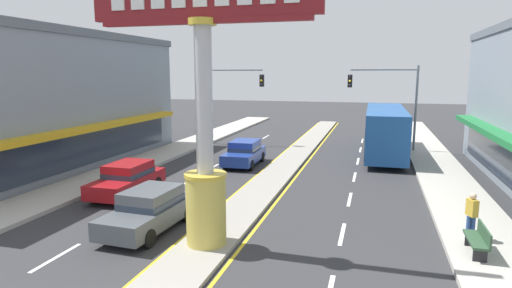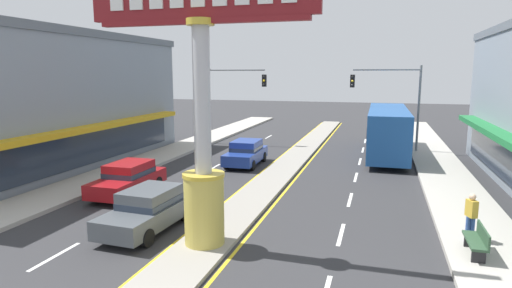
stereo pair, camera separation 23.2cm
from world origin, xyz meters
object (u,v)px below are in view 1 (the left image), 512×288
at_px(traffic_light_left_side, 227,91).
at_px(traffic_light_right_side, 391,93).
at_px(sedan_near_right_lane, 128,179).
at_px(street_bench, 479,239).
at_px(district_sign, 204,112).
at_px(pedestrian_near_kerb, 472,213).
at_px(bus_far_right_lane, 385,129).
at_px(storefront_left, 27,100).
at_px(sedan_mid_left_lane, 244,153).
at_px(sedan_near_left_lane, 150,209).

relative_size(traffic_light_left_side, traffic_light_right_side, 1.00).
bearing_deg(sedan_near_right_lane, street_bench, -13.10).
distance_m(district_sign, pedestrian_near_kerb, 9.40).
bearing_deg(district_sign, pedestrian_near_kerb, 17.14).
relative_size(traffic_light_right_side, pedestrian_near_kerb, 3.87).
bearing_deg(bus_far_right_lane, storefront_left, -155.52).
height_order(district_sign, traffic_light_right_side, district_sign).
distance_m(sedan_near_right_lane, bus_far_right_lane, 17.87).
relative_size(sedan_mid_left_lane, street_bench, 2.71).
relative_size(sedan_mid_left_lane, pedestrian_near_kerb, 2.71).
xyz_separation_m(district_sign, storefront_left, (-15.00, 8.63, -0.39)).
xyz_separation_m(district_sign, sedan_near_right_lane, (-5.86, 4.69, -3.67)).
height_order(district_sign, storefront_left, district_sign).
height_order(traffic_light_left_side, sedan_mid_left_lane, traffic_light_left_side).
distance_m(storefront_left, street_bench, 24.72).
bearing_deg(storefront_left, bus_far_right_lane, 24.48).
bearing_deg(bus_far_right_lane, pedestrian_near_kerb, -80.79).
distance_m(storefront_left, sedan_mid_left_lane, 13.44).
bearing_deg(district_sign, traffic_light_left_side, 107.42).
distance_m(sedan_near_left_lane, pedestrian_near_kerb, 11.08).
relative_size(storefront_left, sedan_mid_left_lane, 4.76).
relative_size(bus_far_right_lane, pedestrian_near_kerb, 7.01).
bearing_deg(traffic_light_right_side, street_bench, -83.06).
bearing_deg(storefront_left, sedan_mid_left_lane, 17.42).
relative_size(sedan_near_right_lane, street_bench, 2.69).
bearing_deg(sedan_near_left_lane, storefront_left, 148.14).
bearing_deg(storefront_left, sedan_near_left_lane, -31.86).
bearing_deg(storefront_left, pedestrian_near_kerb, -14.49).
bearing_deg(bus_far_right_lane, sedan_mid_left_lane, -146.41).
relative_size(district_sign, sedan_mid_left_lane, 2.01).
relative_size(sedan_near_right_lane, bus_far_right_lane, 0.38).
xyz_separation_m(district_sign, traffic_light_right_side, (6.15, 19.71, -0.21)).
relative_size(traffic_light_left_side, sedan_near_right_lane, 1.44).
bearing_deg(traffic_light_right_side, district_sign, -107.33).
bearing_deg(sedan_near_right_lane, pedestrian_near_kerb, -8.42).
bearing_deg(pedestrian_near_kerb, traffic_light_left_side, 130.51).
bearing_deg(sedan_near_right_lane, bus_far_right_lane, 48.89).
bearing_deg(street_bench, bus_far_right_lane, 98.54).
bearing_deg(traffic_light_right_side, sedan_near_left_lane, -114.85).
bearing_deg(sedan_near_right_lane, sedan_mid_left_lane, 67.18).
xyz_separation_m(storefront_left, street_bench, (23.38, -7.25, -3.42)).
bearing_deg(sedan_mid_left_lane, street_bench, -45.54).
bearing_deg(bus_far_right_lane, traffic_light_left_side, 173.05).
relative_size(traffic_light_left_side, street_bench, 3.87).
bearing_deg(sedan_near_left_lane, traffic_light_left_side, 100.86).
height_order(sedan_near_right_lane, street_bench, sedan_near_right_lane).
bearing_deg(district_sign, traffic_light_right_side, 72.67).
distance_m(traffic_light_left_side, street_bench, 23.58).
bearing_deg(sedan_near_left_lane, district_sign, -19.32).
bearing_deg(sedan_near_left_lane, street_bench, 2.51).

